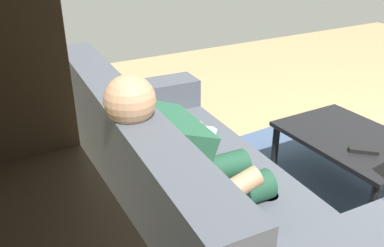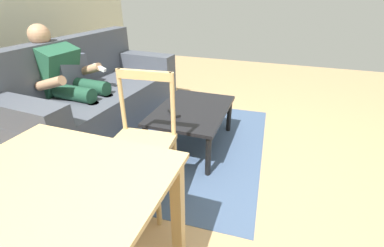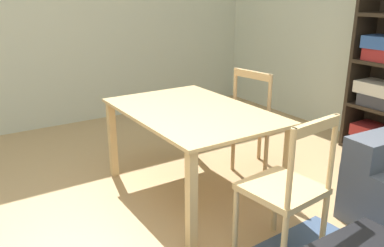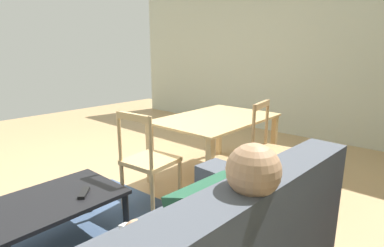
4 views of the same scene
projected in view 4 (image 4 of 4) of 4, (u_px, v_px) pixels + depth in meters
ground_plane at (105, 186)px, 3.29m from camera, size 8.90×8.90×0.00m
wall_side at (263, 58)px, 5.49m from camera, size 0.12×6.16×2.66m
person_lounging at (200, 240)px, 1.39m from camera, size 0.61×0.96×1.12m
coffee_table at (55, 204)px, 2.20m from camera, size 0.91×0.65×0.40m
tv_remote at (84, 193)px, 2.23m from camera, size 0.15×0.16×0.02m
dining_table at (216, 125)px, 3.43m from camera, size 1.39×0.94×0.71m
dining_chair_near_wall at (274, 152)px, 2.99m from camera, size 0.48×0.48×0.96m
dining_chair_facing_couch at (148, 161)px, 2.72m from camera, size 0.46×0.46×0.95m
area_rug at (60, 245)px, 2.28m from camera, size 2.07×1.50×0.01m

